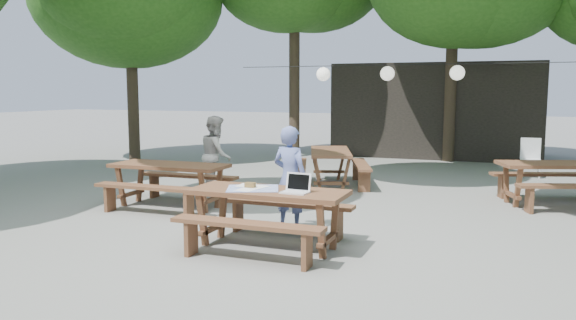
{
  "coord_description": "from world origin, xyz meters",
  "views": [
    {
      "loc": [
        2.45,
        -7.45,
        2.01
      ],
      "look_at": [
        -0.31,
        -0.3,
        1.05
      ],
      "focal_mm": 35.0,
      "sensor_mm": 36.0,
      "label": 1
    }
  ],
  "objects_px": {
    "main_picnic_table": "(268,218)",
    "second_person": "(216,155)",
    "picnic_table_nw": "(170,185)",
    "woman": "(290,178)",
    "plastic_chair": "(530,166)"
  },
  "relations": [
    {
      "from": "main_picnic_table",
      "to": "second_person",
      "type": "xyz_separation_m",
      "value": [
        -2.43,
        3.13,
        0.37
      ]
    },
    {
      "from": "picnic_table_nw",
      "to": "woman",
      "type": "distance_m",
      "value": 2.62
    },
    {
      "from": "plastic_chair",
      "to": "second_person",
      "type": "bearing_deg",
      "value": -143.67
    },
    {
      "from": "main_picnic_table",
      "to": "woman",
      "type": "bearing_deg",
      "value": 94.57
    },
    {
      "from": "woman",
      "to": "picnic_table_nw",
      "type": "bearing_deg",
      "value": -3.4
    },
    {
      "from": "picnic_table_nw",
      "to": "plastic_chair",
      "type": "relative_size",
      "value": 2.23
    },
    {
      "from": "main_picnic_table",
      "to": "second_person",
      "type": "bearing_deg",
      "value": 127.85
    },
    {
      "from": "picnic_table_nw",
      "to": "woman",
      "type": "xyz_separation_m",
      "value": [
        2.5,
        -0.72,
        0.36
      ]
    },
    {
      "from": "picnic_table_nw",
      "to": "second_person",
      "type": "xyz_separation_m",
      "value": [
        0.14,
        1.42,
        0.37
      ]
    },
    {
      "from": "picnic_table_nw",
      "to": "second_person",
      "type": "relative_size",
      "value": 1.32
    },
    {
      "from": "plastic_chair",
      "to": "picnic_table_nw",
      "type": "bearing_deg",
      "value": -136.52
    },
    {
      "from": "main_picnic_table",
      "to": "woman",
      "type": "distance_m",
      "value": 1.06
    },
    {
      "from": "woman",
      "to": "second_person",
      "type": "xyz_separation_m",
      "value": [
        -2.35,
        2.14,
        0.01
      ]
    },
    {
      "from": "plastic_chair",
      "to": "main_picnic_table",
      "type": "bearing_deg",
      "value": -115.11
    },
    {
      "from": "main_picnic_table",
      "to": "plastic_chair",
      "type": "xyz_separation_m",
      "value": [
        3.36,
        7.57,
        -0.13
      ]
    }
  ]
}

